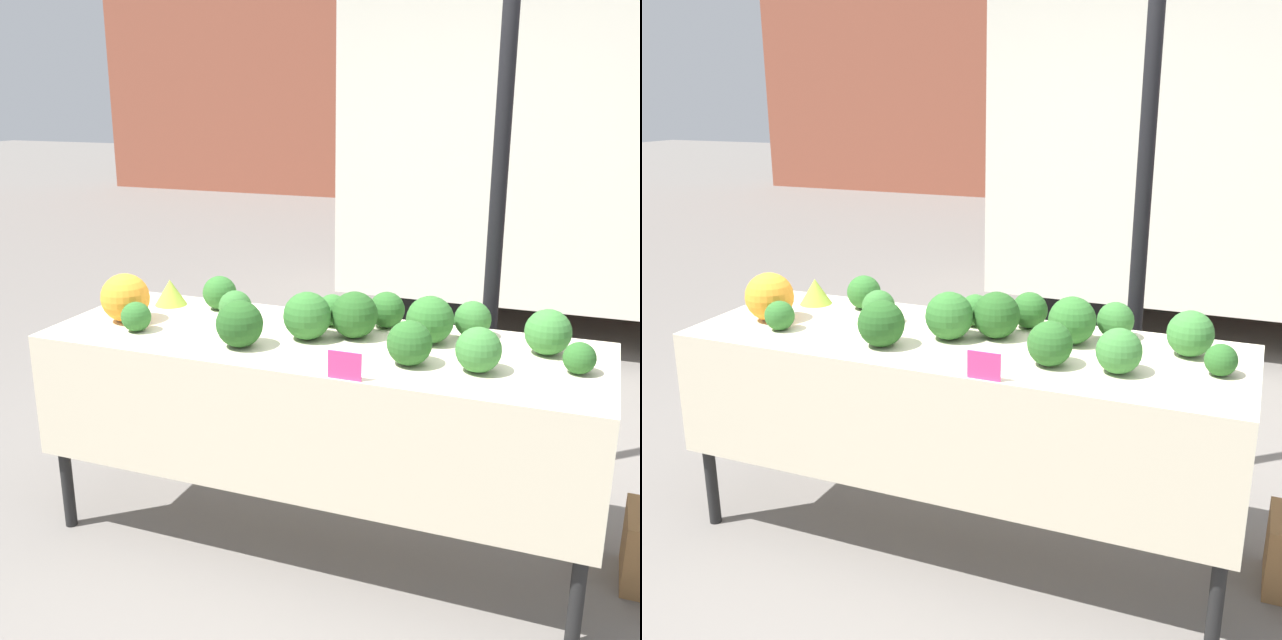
% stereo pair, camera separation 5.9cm
% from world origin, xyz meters
% --- Properties ---
extents(ground_plane, '(40.00, 40.00, 0.00)m').
position_xyz_m(ground_plane, '(0.00, 0.00, 0.00)').
color(ground_plane, slate).
extents(building_facade, '(16.00, 0.60, 5.16)m').
position_xyz_m(building_facade, '(0.00, 10.03, 2.58)').
color(building_facade, brown).
rests_on(building_facade, ground_plane).
extents(tent_pole, '(0.07, 0.07, 2.70)m').
position_xyz_m(tent_pole, '(0.55, 0.69, 1.35)').
color(tent_pole, black).
rests_on(tent_pole, ground_plane).
extents(parked_truck, '(4.44, 2.06, 2.50)m').
position_xyz_m(parked_truck, '(1.17, 3.65, 1.33)').
color(parked_truck, silver).
rests_on(parked_truck, ground_plane).
extents(market_table, '(2.19, 0.75, 0.87)m').
position_xyz_m(market_table, '(0.00, -0.07, 0.76)').
color(market_table, beige).
rests_on(market_table, ground_plane).
extents(orange_cauliflower, '(0.20, 0.20, 0.20)m').
position_xyz_m(orange_cauliflower, '(-0.85, -0.06, 0.97)').
color(orange_cauliflower, orange).
rests_on(orange_cauliflower, market_table).
extents(romanesco_head, '(0.15, 0.15, 0.12)m').
position_xyz_m(romanesco_head, '(-0.81, 0.22, 0.93)').
color(romanesco_head, '#93B238').
rests_on(romanesco_head, market_table).
extents(broccoli_head_0, '(0.13, 0.13, 0.13)m').
position_xyz_m(broccoli_head_0, '(-0.02, 0.19, 0.94)').
color(broccoli_head_0, '#2D6628').
rests_on(broccoli_head_0, market_table).
extents(broccoli_head_1, '(0.16, 0.16, 0.16)m').
position_xyz_m(broccoli_head_1, '(0.39, -0.15, 0.95)').
color(broccoli_head_1, '#285B23').
rests_on(broccoli_head_1, market_table).
extents(broccoli_head_2, '(0.15, 0.15, 0.15)m').
position_xyz_m(broccoli_head_2, '(0.20, 0.25, 0.95)').
color(broccoli_head_2, '#285B23').
rests_on(broccoli_head_2, market_table).
extents(broccoli_head_3, '(0.18, 0.18, 0.18)m').
position_xyz_m(broccoli_head_3, '(0.11, 0.07, 0.96)').
color(broccoli_head_3, '#23511E').
rests_on(broccoli_head_3, market_table).
extents(broccoli_head_4, '(0.12, 0.12, 0.12)m').
position_xyz_m(broccoli_head_4, '(-0.73, -0.16, 0.93)').
color(broccoli_head_4, '#2D6628').
rests_on(broccoli_head_4, market_table).
extents(broccoli_head_5, '(0.18, 0.18, 0.18)m').
position_xyz_m(broccoli_head_5, '(-0.25, -0.18, 0.96)').
color(broccoli_head_5, '#23511E').
rests_on(broccoli_head_5, market_table).
extents(broccoli_head_6, '(0.14, 0.14, 0.14)m').
position_xyz_m(broccoli_head_6, '(-0.41, 0.08, 0.94)').
color(broccoli_head_6, '#336B2D').
rests_on(broccoli_head_6, market_table).
extents(broccoli_head_7, '(0.15, 0.15, 0.15)m').
position_xyz_m(broccoli_head_7, '(-0.57, 0.24, 0.95)').
color(broccoli_head_7, '#2D6628').
rests_on(broccoli_head_7, market_table).
extents(broccoli_head_8, '(0.14, 0.14, 0.14)m').
position_xyz_m(broccoli_head_8, '(0.55, 0.25, 0.94)').
color(broccoli_head_8, '#336B2D').
rests_on(broccoli_head_8, market_table).
extents(broccoli_head_9, '(0.17, 0.17, 0.17)m').
position_xyz_m(broccoli_head_9, '(0.84, 0.14, 0.96)').
color(broccoli_head_9, '#387533').
rests_on(broccoli_head_9, market_table).
extents(broccoli_head_10, '(0.16, 0.16, 0.16)m').
position_xyz_m(broccoli_head_10, '(0.63, -0.13, 0.95)').
color(broccoli_head_10, '#387533').
rests_on(broccoli_head_10, market_table).
extents(broccoli_head_11, '(0.19, 0.19, 0.19)m').
position_xyz_m(broccoli_head_11, '(-0.05, -0.01, 0.97)').
color(broccoli_head_11, '#2D6628').
rests_on(broccoli_head_11, market_table).
extents(broccoli_head_12, '(0.11, 0.11, 0.11)m').
position_xyz_m(broccoli_head_12, '(0.96, -0.02, 0.93)').
color(broccoli_head_12, '#285B23').
rests_on(broccoli_head_12, market_table).
extents(broccoli_head_13, '(0.18, 0.18, 0.18)m').
position_xyz_m(broccoli_head_13, '(0.40, 0.12, 0.96)').
color(broccoli_head_13, '#2D6628').
rests_on(broccoli_head_13, market_table).
extents(price_sign, '(0.12, 0.01, 0.10)m').
position_xyz_m(price_sign, '(0.23, -0.36, 0.92)').
color(price_sign, '#E53D84').
rests_on(price_sign, market_table).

